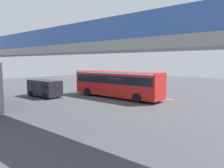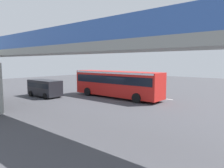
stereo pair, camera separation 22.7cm
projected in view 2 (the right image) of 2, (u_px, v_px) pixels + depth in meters
ground at (121, 99)px, 24.53m from camera, size 80.00×80.00×0.00m
city_bus at (117, 82)px, 24.99m from camera, size 11.54×2.85×3.15m
parked_van at (45, 87)px, 25.78m from camera, size 4.80×2.17×2.05m
bicycle_red at (59, 91)px, 27.72m from camera, size 1.77×0.44×0.96m
traffic_sign at (142, 81)px, 25.99m from camera, size 0.08×0.60×2.80m
lane_dash_leftmost at (165, 99)px, 24.31m from camera, size 2.00×0.20×0.01m
lane_dash_left at (136, 95)px, 26.87m from camera, size 2.00×0.20×0.01m
lane_dash_centre at (112, 92)px, 29.43m from camera, size 2.00×0.20×0.01m
pedestrian_overpass at (41, 56)px, 16.26m from camera, size 31.37×2.60×6.42m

